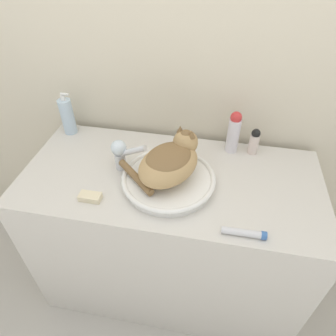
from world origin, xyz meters
name	(u,v)px	position (x,y,z in m)	size (l,w,h in m)	color
ground_plane	(160,328)	(0.00, 0.00, 0.00)	(12.00, 12.00, 0.00)	#B7B2A8
wall_back	(186,49)	(0.00, 0.63, 1.20)	(8.00, 0.05, 2.40)	beige
vanity_counter	(170,236)	(0.00, 0.29, 0.40)	(1.23, 0.57, 0.80)	beige
sink_basin	(169,179)	(0.00, 0.24, 0.83)	(0.37, 0.37, 0.04)	white
cat	(170,160)	(0.00, 0.25, 0.92)	(0.35, 0.32, 0.16)	tan
faucet	(121,152)	(-0.20, 0.30, 0.89)	(0.16, 0.08, 0.16)	silver
lotion_bottle_white	(234,132)	(0.23, 0.51, 0.90)	(0.05, 0.05, 0.20)	silver
deodorant_stick	(254,141)	(0.33, 0.51, 0.86)	(0.04, 0.04, 0.12)	silver
soap_pump_bottle	(68,116)	(-0.54, 0.51, 0.89)	(0.06, 0.06, 0.21)	silver
cream_tube	(244,233)	(0.29, 0.05, 0.82)	(0.15, 0.03, 0.03)	silver
soap_bar	(90,197)	(-0.27, 0.10, 0.82)	(0.08, 0.04, 0.02)	beige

